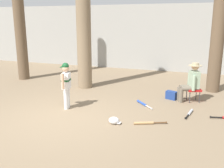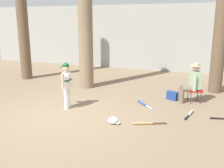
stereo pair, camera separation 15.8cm
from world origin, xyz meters
name	(u,v)px [view 2 (the right image)]	position (x,y,z in m)	size (l,w,h in m)	color
ground_plane	(62,118)	(0.00, 0.00, 0.00)	(60.00, 60.00, 0.00)	#7F6B51
concrete_back_wall	(140,37)	(0.00, 7.35, 1.59)	(18.00, 0.36, 3.19)	#9E9E99
tree_near_player	(85,18)	(-0.81, 3.01, 2.52)	(0.80, 0.80, 5.85)	#7F6B51
tree_behind_spectator	(220,32)	(3.64, 4.05, 2.06)	(0.74, 0.74, 4.89)	brown
young_ballplayer	(66,82)	(-0.28, 0.73, 0.74)	(0.41, 0.57, 1.31)	white
folding_stool	(195,90)	(3.05, 2.59, 0.36)	(0.52, 0.52, 0.41)	red
seated_spectator	(192,82)	(2.96, 2.56, 0.64)	(0.67, 0.54, 1.20)	#6B6051
handbag_beside_stool	(173,96)	(2.41, 2.59, 0.13)	(0.34, 0.18, 0.26)	navy
tree_far_left	(21,5)	(-3.88, 3.40, 3.03)	(0.65, 0.65, 6.71)	brown
bat_aluminum_silver	(190,113)	(3.04, 1.42, 0.03)	(0.18, 0.73, 0.07)	#B7BCC6
bat_wood_tan	(145,123)	(2.10, 0.35, 0.03)	(0.76, 0.38, 0.07)	tan
bat_blue_youth	(143,104)	(1.69, 1.75, 0.03)	(0.61, 0.64, 0.07)	#2347AD
batting_helmet_white	(113,121)	(1.36, 0.13, 0.07)	(0.30, 0.23, 0.17)	silver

